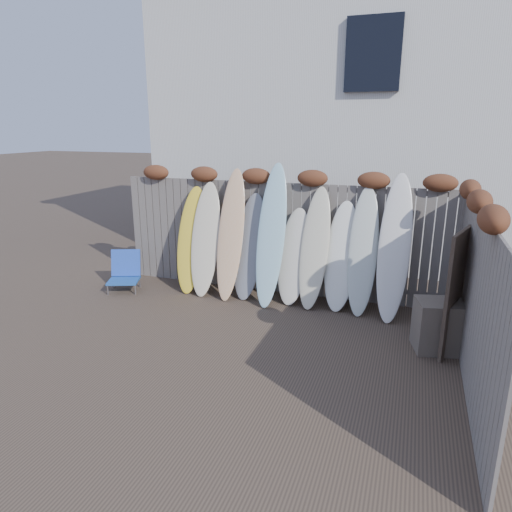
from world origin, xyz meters
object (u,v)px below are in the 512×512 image
(lattice_panel, at_px, (458,290))
(surfboard_0, at_px, (192,240))
(beach_chair, at_px, (125,272))
(wooden_crate, at_px, (438,326))

(lattice_panel, height_order, surfboard_0, surfboard_0)
(beach_chair, bearing_deg, surfboard_0, 18.17)
(wooden_crate, xyz_separation_m, lattice_panel, (0.19, 0.15, 0.49))
(lattice_panel, bearing_deg, wooden_crate, -124.44)
(beach_chair, distance_m, lattice_panel, 5.67)
(lattice_panel, relative_size, surfboard_0, 0.85)
(lattice_panel, bearing_deg, surfboard_0, -174.12)
(beach_chair, xyz_separation_m, lattice_panel, (5.62, -0.52, 0.50))
(surfboard_0, bearing_deg, wooden_crate, -14.96)
(beach_chair, distance_m, wooden_crate, 5.47)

